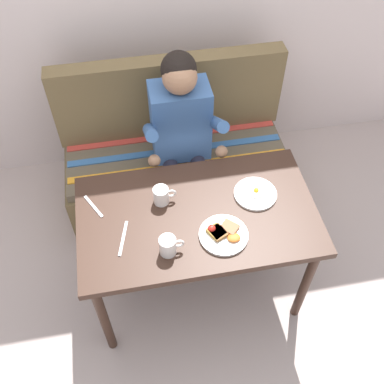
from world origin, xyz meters
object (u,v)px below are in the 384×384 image
(couch, at_px, (175,160))
(fork, at_px, (93,206))
(plate_breakfast, at_px, (223,234))
(table, at_px, (197,223))
(coffee_mug, at_px, (162,195))
(knife, at_px, (123,238))
(person, at_px, (182,132))
(coffee_mug_second, at_px, (168,245))
(plate_eggs, at_px, (255,194))

(couch, bearing_deg, fork, -129.11)
(couch, relative_size, plate_breakfast, 6.08)
(table, relative_size, couch, 0.83)
(couch, xyz_separation_m, coffee_mug, (-0.16, -0.65, 0.45))
(table, distance_m, knife, 0.40)
(couch, relative_size, knife, 7.20)
(person, bearing_deg, couch, 98.12)
(person, xyz_separation_m, knife, (-0.40, -0.67, -0.01))
(coffee_mug, bearing_deg, fork, 175.26)
(coffee_mug_second, height_order, knife, coffee_mug_second)
(coffee_mug, bearing_deg, plate_eggs, -5.36)
(plate_breakfast, distance_m, coffee_mug_second, 0.28)
(couch, xyz_separation_m, person, (0.02, -0.17, 0.41))
(table, relative_size, person, 0.99)
(plate_eggs, xyz_separation_m, knife, (-0.69, -0.15, -0.01))
(fork, bearing_deg, coffee_mug, -33.07)
(plate_breakfast, bearing_deg, couch, 95.87)
(plate_breakfast, bearing_deg, person, 95.34)
(person, relative_size, knife, 6.06)
(table, bearing_deg, coffee_mug_second, -132.07)
(plate_breakfast, distance_m, knife, 0.48)
(fork, distance_m, knife, 0.26)
(table, distance_m, couch, 0.83)
(person, height_order, fork, person)
(coffee_mug, distance_m, knife, 0.29)
(couch, bearing_deg, person, -81.88)
(couch, relative_size, plate_eggs, 6.51)
(coffee_mug_second, distance_m, fork, 0.47)
(person, distance_m, plate_eggs, 0.60)
(couch, height_order, fork, couch)
(table, height_order, coffee_mug_second, coffee_mug_second)
(coffee_mug, xyz_separation_m, coffee_mug_second, (-0.01, -0.30, 0.00))
(couch, bearing_deg, table, -90.00)
(couch, height_order, coffee_mug, couch)
(coffee_mug, xyz_separation_m, fork, (-0.35, 0.03, -0.05))
(table, xyz_separation_m, plate_breakfast, (0.09, -0.15, 0.10))
(plate_eggs, height_order, fork, plate_eggs)
(plate_eggs, height_order, coffee_mug_second, coffee_mug_second)
(table, xyz_separation_m, fork, (-0.51, 0.14, 0.08))
(fork, bearing_deg, coffee_mug_second, -73.24)
(coffee_mug, bearing_deg, plate_breakfast, -45.54)
(coffee_mug_second, bearing_deg, coffee_mug, 87.73)
(person, distance_m, fork, 0.70)
(couch, distance_m, knife, 1.01)
(table, distance_m, coffee_mug_second, 0.29)
(couch, distance_m, coffee_mug, 0.81)
(plate_breakfast, relative_size, coffee_mug_second, 2.01)
(knife, bearing_deg, plate_breakfast, 6.44)
(person, bearing_deg, table, -92.42)
(couch, bearing_deg, plate_breakfast, -84.13)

